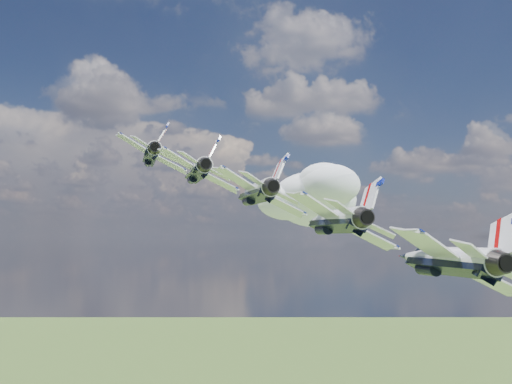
{
  "coord_description": "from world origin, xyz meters",
  "views": [
    {
      "loc": [
        -18.86,
        -68.66,
        141.14
      ],
      "look_at": [
        -15.68,
        -4.93,
        146.16
      ],
      "focal_mm": 40.0,
      "sensor_mm": 36.0,
      "label": 1
    }
  ],
  "objects_px": {
    "jet_1": "(198,171)",
    "jet_2": "(256,192)",
    "jet_0": "(152,155)",
    "jet_3": "(334,220)",
    "jet_4": "(444,259)"
  },
  "relations": [
    {
      "from": "jet_1",
      "to": "jet_2",
      "type": "bearing_deg",
      "value": -63.06
    },
    {
      "from": "jet_0",
      "to": "jet_2",
      "type": "relative_size",
      "value": 1.0
    },
    {
      "from": "jet_3",
      "to": "jet_4",
      "type": "xyz_separation_m",
      "value": [
        7.07,
        -9.33,
        -3.4
      ]
    },
    {
      "from": "jet_1",
      "to": "jet_3",
      "type": "xyz_separation_m",
      "value": [
        14.14,
        -18.66,
        -6.8
      ]
    },
    {
      "from": "jet_1",
      "to": "jet_3",
      "type": "bearing_deg",
      "value": -63.06
    },
    {
      "from": "jet_3",
      "to": "jet_4",
      "type": "bearing_deg",
      "value": -63.06
    },
    {
      "from": "jet_2",
      "to": "jet_4",
      "type": "height_order",
      "value": "jet_2"
    },
    {
      "from": "jet_3",
      "to": "jet_1",
      "type": "bearing_deg",
      "value": 116.94
    },
    {
      "from": "jet_1",
      "to": "jet_4",
      "type": "xyz_separation_m",
      "value": [
        21.21,
        -28.0,
        -10.21
      ]
    },
    {
      "from": "jet_4",
      "to": "jet_0",
      "type": "bearing_deg",
      "value": 116.94
    },
    {
      "from": "jet_4",
      "to": "jet_2",
      "type": "bearing_deg",
      "value": 116.94
    },
    {
      "from": "jet_2",
      "to": "jet_3",
      "type": "relative_size",
      "value": 1.0
    },
    {
      "from": "jet_0",
      "to": "jet_4",
      "type": "relative_size",
      "value": 1.0
    },
    {
      "from": "jet_1",
      "to": "jet_4",
      "type": "distance_m",
      "value": 36.58
    },
    {
      "from": "jet_2",
      "to": "jet_4",
      "type": "distance_m",
      "value": 24.38
    }
  ]
}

